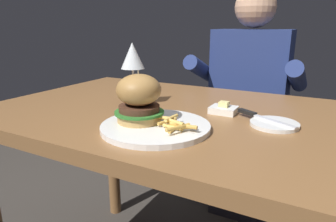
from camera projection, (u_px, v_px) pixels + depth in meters
The scene contains 9 objects.
dining_table at pixel (193, 141), 0.95m from camera, with size 1.31×0.77×0.74m.
main_plate at pixel (156, 127), 0.77m from camera, with size 0.28×0.28×0.01m, color white.
burger_sandwich at pixel (139, 98), 0.77m from camera, with size 0.13×0.13×0.13m.
fries_pile at pixel (175, 124), 0.73m from camera, with size 0.12×0.11×0.03m.
wine_glass at pixel (133, 57), 0.97m from camera, with size 0.08×0.08×0.21m.
bread_plate at pixel (274, 124), 0.79m from camera, with size 0.13×0.13×0.01m, color white.
table_knife at pixel (260, 116), 0.83m from camera, with size 0.18×0.10×0.01m.
butter_dish at pixel (224, 109), 0.91m from camera, with size 0.08×0.06×0.04m.
diner_person at pixel (247, 114), 1.53m from camera, with size 0.51×0.36×1.18m.
Camera 1 is at (0.35, -0.82, 1.00)m, focal length 32.00 mm.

